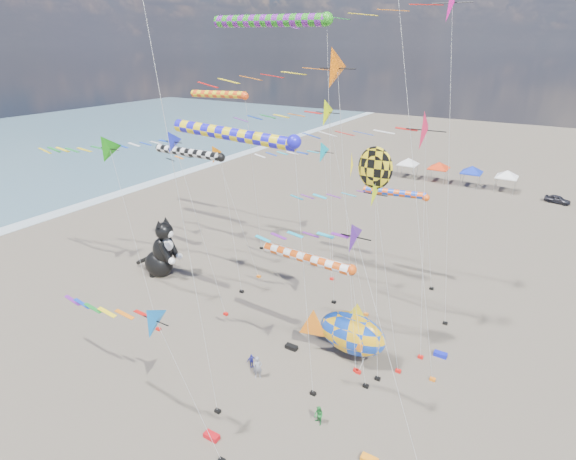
% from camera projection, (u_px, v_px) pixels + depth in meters
% --- Properties ---
extents(ground, '(260.00, 260.00, 0.00)m').
position_uv_depth(ground, '(179.00, 448.00, 24.75)').
color(ground, '#51473B').
rests_on(ground, ground).
extents(delta_kite_0, '(11.86, 2.15, 14.84)m').
position_uv_depth(delta_kite_0, '(94.00, 153.00, 31.90)').
color(delta_kite_0, '#1B8713').
rests_on(delta_kite_0, ground).
extents(delta_kite_1, '(9.99, 1.81, 14.88)m').
position_uv_depth(delta_kite_1, '(171.00, 145.00, 33.76)').
color(delta_kite_1, '#1C28C9').
rests_on(delta_kite_1, ground).
extents(delta_kite_2, '(15.70, 2.88, 24.64)m').
position_uv_depth(delta_kite_2, '(432.00, 5.00, 28.74)').
color(delta_kite_2, '#F9139A').
rests_on(delta_kite_2, ground).
extents(delta_kite_4, '(10.09, 1.83, 12.52)m').
position_uv_depth(delta_kite_4, '(210.00, 155.00, 41.00)').
color(delta_kite_4, orange).
rests_on(delta_kite_4, ground).
extents(delta_kite_5, '(9.42, 1.69, 13.20)m').
position_uv_depth(delta_kite_5, '(344.00, 249.00, 20.43)').
color(delta_kite_5, '#501E8C').
rests_on(delta_kite_5, ground).
extents(delta_kite_6, '(10.33, 1.82, 9.29)m').
position_uv_depth(delta_kite_6, '(145.00, 310.00, 22.99)').
color(delta_kite_6, blue).
rests_on(delta_kite_6, ground).
extents(delta_kite_7, '(10.72, 2.76, 17.13)m').
position_uv_depth(delta_kite_7, '(404.00, 134.00, 27.21)').
color(delta_kite_7, '#E71B48').
rests_on(delta_kite_7, ground).
extents(delta_kite_9, '(9.44, 2.09, 12.90)m').
position_uv_depth(delta_kite_9, '(304.00, 155.00, 39.58)').
color(delta_kite_9, '#0AADC9').
rests_on(delta_kite_9, ground).
extents(delta_kite_10, '(11.31, 2.18, 17.16)m').
position_uv_depth(delta_kite_10, '(328.00, 116.00, 32.80)').
color(delta_kite_10, '#DDFF08').
rests_on(delta_kite_10, ground).
extents(delta_kite_11, '(11.50, 2.32, 20.67)m').
position_uv_depth(delta_kite_11, '(316.00, 71.00, 24.91)').
color(delta_kite_11, orange).
rests_on(delta_kite_11, ground).
extents(delta_kite_12, '(8.77, 1.68, 13.09)m').
position_uv_depth(delta_kite_12, '(352.00, 196.00, 27.88)').
color(delta_kite_12, '#CDE711').
rests_on(delta_kite_12, ground).
extents(windsock_0, '(8.31, 0.75, 16.34)m').
position_uv_depth(windsock_0, '(221.00, 95.00, 44.88)').
color(windsock_0, '#FA4A15').
rests_on(windsock_0, ground).
extents(windsock_1, '(9.05, 0.73, 12.49)m').
position_uv_depth(windsock_1, '(190.00, 153.00, 37.94)').
color(windsock_1, black).
rests_on(windsock_1, ground).
extents(windsock_2, '(11.35, 0.92, 22.67)m').
position_uv_depth(windsock_2, '(274.00, 22.00, 32.94)').
color(windsock_2, '#25981B').
rests_on(windsock_2, ground).
extents(windsock_3, '(7.25, 0.65, 8.84)m').
position_uv_depth(windsock_3, '(398.00, 194.00, 39.39)').
color(windsock_3, '#ED4F10').
rests_on(windsock_3, ground).
extents(windsock_4, '(9.61, 0.76, 16.33)m').
position_uv_depth(windsock_4, '(239.00, 136.00, 24.86)').
color(windsock_4, '#1B16E2').
rests_on(windsock_4, ground).
extents(windsock_5, '(7.88, 0.68, 8.52)m').
position_uv_depth(windsock_5, '(311.00, 260.00, 28.05)').
color(windsock_5, '#DC4C0F').
rests_on(windsock_5, ground).
extents(angelfish_kite, '(3.74, 3.02, 15.01)m').
position_uv_depth(angelfish_kite, '(372.00, 169.00, 27.19)').
color(angelfish_kite, yellow).
rests_on(angelfish_kite, ground).
extents(cat_inflatable, '(4.61, 2.68, 5.93)m').
position_uv_depth(cat_inflatable, '(159.00, 247.00, 42.20)').
color(cat_inflatable, black).
rests_on(cat_inflatable, ground).
extents(fish_inflatable, '(6.47, 3.02, 4.69)m').
position_uv_depth(fish_inflatable, '(351.00, 333.00, 30.81)').
color(fish_inflatable, blue).
rests_on(fish_inflatable, ground).
extents(person_adult, '(0.71, 0.66, 1.62)m').
position_uv_depth(person_adult, '(258.00, 368.00, 29.68)').
color(person_adult, gray).
rests_on(person_adult, ground).
extents(child_green, '(0.75, 0.69, 1.25)m').
position_uv_depth(child_green, '(319.00, 416.00, 26.08)').
color(child_green, '#217E33').
rests_on(child_green, ground).
extents(child_blue, '(0.55, 0.65, 1.04)m').
position_uv_depth(child_blue, '(251.00, 361.00, 30.78)').
color(child_blue, '#282CA1').
rests_on(child_blue, ground).
extents(kite_bag_0, '(0.90, 0.44, 0.30)m').
position_uv_depth(kite_bag_0, '(291.00, 347.00, 32.75)').
color(kite_bag_0, black).
rests_on(kite_bag_0, ground).
extents(kite_bag_1, '(0.90, 0.44, 0.30)m').
position_uv_depth(kite_bag_1, '(369.00, 460.00, 23.86)').
color(kite_bag_1, orange).
rests_on(kite_bag_1, ground).
extents(kite_bag_2, '(0.90, 0.44, 0.30)m').
position_uv_depth(kite_bag_2, '(440.00, 354.00, 31.97)').
color(kite_bag_2, '#131DC5').
rests_on(kite_bag_2, ground).
extents(kite_bag_3, '(0.90, 0.44, 0.30)m').
position_uv_depth(kite_bag_3, '(212.00, 436.00, 25.30)').
color(kite_bag_3, red).
rests_on(kite_bag_3, ground).
extents(tent_row, '(19.20, 4.20, 3.80)m').
position_uv_depth(tent_row, '(456.00, 165.00, 70.27)').
color(tent_row, white).
rests_on(tent_row, ground).
extents(parked_car, '(3.52, 2.14, 1.12)m').
position_uv_depth(parked_car, '(558.00, 199.00, 62.72)').
color(parked_car, '#26262D').
rests_on(parked_car, ground).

